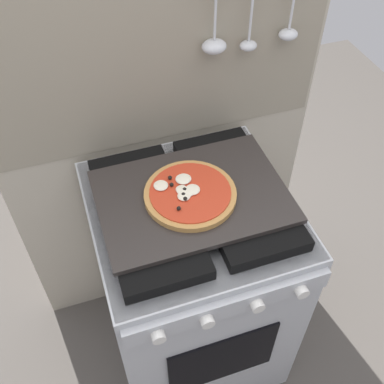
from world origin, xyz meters
TOP-DOWN VIEW (x-y plane):
  - ground_plane at (0.00, 0.00)m, footprint 4.00×4.00m
  - kitchen_backsplash at (0.00, 0.33)m, footprint 1.10×0.09m
  - stove at (-0.00, -0.00)m, footprint 0.60×0.64m
  - baking_tray at (0.00, 0.00)m, footprint 0.54×0.38m
  - pizza_left at (-0.01, -0.01)m, footprint 0.26×0.26m

SIDE VIEW (x-z plane):
  - ground_plane at x=0.00m, z-range 0.00..0.00m
  - stove at x=0.00m, z-range 0.00..0.90m
  - kitchen_backsplash at x=0.00m, z-range 0.01..1.56m
  - baking_tray at x=0.00m, z-range 0.90..0.92m
  - pizza_left at x=-0.01m, z-range 0.91..0.94m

